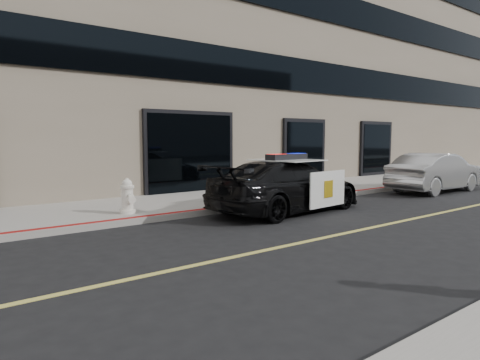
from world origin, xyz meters
TOP-DOWN VIEW (x-y plane):
  - ground at (0.00, 0.00)m, footprint 120.00×120.00m
  - sidewalk_n at (0.00, 5.25)m, footprint 60.00×3.50m
  - building_n at (0.00, 10.50)m, footprint 60.00×7.00m
  - police_car at (-0.68, 2.61)m, footprint 2.86×5.11m
  - silver_sedan at (6.55, 2.34)m, footprint 1.59×4.32m
  - fire_hydrant at (-4.44, 4.20)m, footprint 0.39×0.54m

SIDE VIEW (x-z plane):
  - ground at x=0.00m, z-range 0.00..0.00m
  - sidewalk_n at x=0.00m, z-range 0.00..0.15m
  - fire_hydrant at x=-4.44m, z-range 0.12..0.97m
  - police_car at x=-0.68m, z-range -0.08..1.47m
  - silver_sedan at x=6.55m, z-range 0.00..1.41m
  - building_n at x=0.00m, z-range 0.00..12.00m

